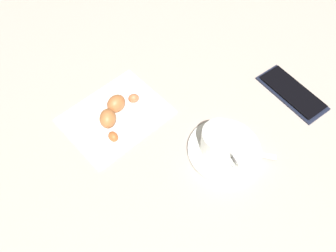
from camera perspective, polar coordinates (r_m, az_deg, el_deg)
The scene contains 8 objects.
ground_plane at distance 0.69m, azimuth 1.25°, elevation -1.02°, with size 1.80×1.80×0.00m, color #AA9D92.
saucer at distance 0.67m, azimuth 9.24°, elevation -3.96°, with size 0.14×0.14×0.01m, color white.
espresso_cup at distance 0.64m, azimuth 8.59°, elevation -2.53°, with size 0.09×0.07×0.05m.
teaspoon at distance 0.66m, azimuth 9.52°, elevation -3.77°, with size 0.13×0.08×0.01m.
sugar_packet at distance 0.65m, azimuth 10.32°, elevation -5.49°, with size 0.06×0.02×0.01m, color white.
napkin at distance 0.71m, azimuth -8.62°, elevation 1.72°, with size 0.16×0.20×0.00m, color white.
croissant at distance 0.70m, azimuth -8.94°, elevation 2.34°, with size 0.07×0.12×0.04m.
cell_phone at distance 0.78m, azimuth 19.78°, elevation 5.21°, with size 0.16×0.10×0.01m.
Camera 1 is at (-0.21, 0.30, 0.58)m, focal length 37.00 mm.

